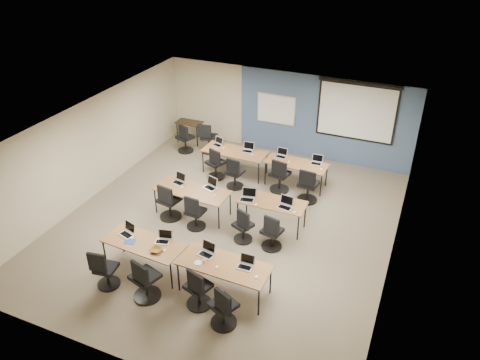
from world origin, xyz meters
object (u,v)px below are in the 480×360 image
at_px(laptop_3, 246,264).
at_px(laptop_8, 218,143).
at_px(laptop_10, 281,155).
at_px(task_chair_7, 272,235).
at_px(laptop_4, 179,180).
at_px(task_chair_9, 234,175).
at_px(training_table_mid_right, 272,203).
at_px(task_chair_0, 105,272).
at_px(training_table_front_right, 224,266).
at_px(laptop_0, 128,231).
at_px(laptop_7, 286,205).
at_px(task_chair_8, 216,166).
at_px(training_table_back_right, 296,164).
at_px(task_chair_5, 195,215).
at_px(task_chair_2, 198,291).
at_px(task_chair_11, 308,188).
at_px(training_table_back_left, 235,152).
at_px(laptop_11, 317,161).
at_px(task_chair_4, 169,204).
at_px(laptop_9, 248,149).
at_px(training_table_mid_left, 192,191).
at_px(training_table_front_left, 144,244).
at_px(whiteboard, 276,109).
at_px(spare_chair_a, 208,140).
at_px(laptop_1, 164,239).
at_px(task_chair_1, 145,282).
at_px(task_chair_6, 243,228).
at_px(utility_table, 189,125).
at_px(laptop_6, 248,197).
at_px(spare_chair_b, 185,140).
at_px(laptop_5, 211,185).
at_px(laptop_2, 207,251).
at_px(task_chair_10, 280,178).
at_px(task_chair_3, 223,310).
at_px(projector_screen, 357,108).

relative_size(laptop_3, laptop_8, 1.04).
bearing_deg(laptop_10, task_chair_7, -71.99).
height_order(laptop_4, task_chair_9, task_chair_9).
xyz_separation_m(training_table_mid_right, task_chair_0, (-2.45, -3.43, -0.29)).
bearing_deg(training_table_front_right, laptop_0, 179.02).
bearing_deg(laptop_7, task_chair_8, 155.61).
bearing_deg(training_table_back_right, task_chair_5, -115.71).
bearing_deg(task_chair_2, task_chair_11, 96.46).
bearing_deg(training_table_back_left, laptop_11, 6.12).
height_order(task_chair_4, laptop_9, task_chair_4).
bearing_deg(training_table_mid_left, laptop_3, -40.03).
bearing_deg(laptop_7, training_table_front_left, -124.81).
xyz_separation_m(training_table_mid_left, task_chair_9, (0.46, 1.64, -0.28)).
bearing_deg(task_chair_4, laptop_9, 82.97).
bearing_deg(task_chair_5, laptop_9, 92.04).
height_order(whiteboard, laptop_11, whiteboard).
relative_size(training_table_front_right, laptop_10, 6.07).
xyz_separation_m(task_chair_7, spare_chair_a, (-3.64, 3.96, 0.02)).
bearing_deg(laptop_1, task_chair_1, -96.85).
bearing_deg(laptop_7, task_chair_6, -127.31).
relative_size(laptop_3, utility_table, 0.35).
height_order(training_table_mid_right, laptop_6, laptop_6).
relative_size(task_chair_1, task_chair_7, 1.07).
relative_size(laptop_3, spare_chair_b, 0.31).
distance_m(laptop_5, utility_table, 4.35).
bearing_deg(training_table_mid_right, training_table_front_left, -127.97).
bearing_deg(spare_chair_a, laptop_5, -72.47).
bearing_deg(laptop_2, laptop_6, 101.51).
relative_size(task_chair_1, task_chair_10, 1.02).
bearing_deg(laptop_6, laptop_3, -81.46).
xyz_separation_m(task_chair_0, task_chair_3, (2.74, -0.01, 0.01)).
xyz_separation_m(training_table_mid_right, training_table_back_left, (-1.95, 2.17, 0.01)).
bearing_deg(task_chair_8, laptop_3, -34.75).
height_order(training_table_back_right, laptop_11, laptop_11).
height_order(training_table_back_right, task_chair_1, task_chair_1).
relative_size(training_table_mid_right, laptop_10, 5.40).
distance_m(projector_screen, laptop_11, 2.10).
xyz_separation_m(laptop_0, task_chair_8, (0.14, 4.13, -0.38)).
xyz_separation_m(laptop_4, laptop_7, (2.93, -0.01, 0.00)).
bearing_deg(laptop_2, laptop_0, -167.12).
bearing_deg(laptop_4, task_chair_5, -28.29).
relative_size(laptop_1, task_chair_7, 0.32).
xyz_separation_m(training_table_back_left, utility_table, (-2.27, 1.35, -0.04)).
relative_size(training_table_back_right, task_chair_5, 1.82).
bearing_deg(laptop_8, task_chair_7, -28.05).
bearing_deg(laptop_11, task_chair_2, -100.66).
bearing_deg(utility_table, laptop_3, -53.62).
bearing_deg(task_chair_10, projector_screen, 66.74).
distance_m(training_table_back_left, spare_chair_b, 2.17).
xyz_separation_m(whiteboard, training_table_mid_right, (1.35, -4.07, -0.77)).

